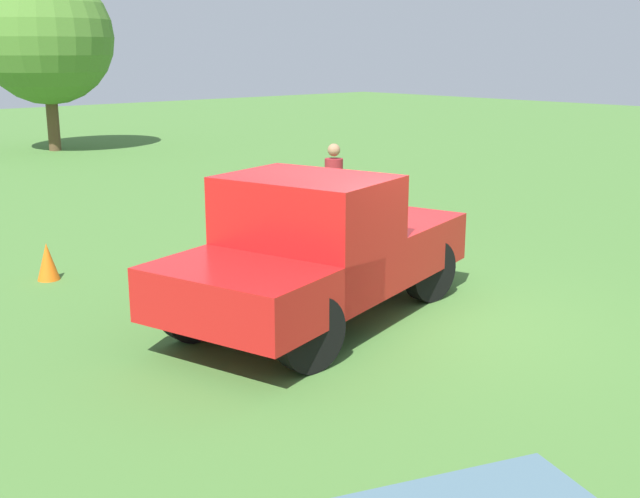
{
  "coord_description": "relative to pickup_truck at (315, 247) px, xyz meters",
  "views": [
    {
      "loc": [
        6.86,
        6.42,
        3.25
      ],
      "look_at": [
        0.62,
        -0.48,
        0.9
      ],
      "focal_mm": 44.11,
      "sensor_mm": 36.0,
      "label": 1
    }
  ],
  "objects": [
    {
      "name": "ground_plane",
      "position": [
        -0.73,
        0.45,
        -0.95
      ],
      "size": [
        80.0,
        80.0,
        0.0
      ],
      "primitive_type": "plane",
      "color": "#477533"
    },
    {
      "name": "pickup_truck",
      "position": [
        0.0,
        0.0,
        0.0
      ],
      "size": [
        4.81,
        2.99,
        1.83
      ],
      "rotation": [
        0.0,
        0.0,
        3.4
      ],
      "color": "black",
      "rests_on": "ground_plane"
    },
    {
      "name": "person_bystander",
      "position": [
        -3.19,
        -3.07,
        0.0
      ],
      "size": [
        0.45,
        0.45,
        1.69
      ],
      "rotation": [
        0.0,
        0.0,
        2.36
      ],
      "color": "black",
      "rests_on": "ground_plane"
    },
    {
      "name": "tree_back_right",
      "position": [
        -4.98,
        -18.71,
        2.71
      ],
      "size": [
        4.32,
        4.32,
        5.83
      ],
      "color": "brown",
      "rests_on": "ground_plane"
    },
    {
      "name": "traffic_cone",
      "position": [
        1.67,
        -3.98,
        -0.68
      ],
      "size": [
        0.32,
        0.32,
        0.55
      ],
      "primitive_type": "cone",
      "color": "orange",
      "rests_on": "ground_plane"
    }
  ]
}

